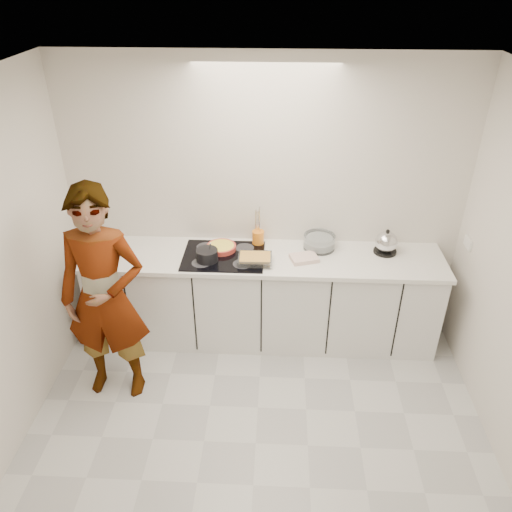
{
  "coord_description": "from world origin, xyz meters",
  "views": [
    {
      "loc": [
        0.13,
        -2.54,
        3.2
      ],
      "look_at": [
        -0.05,
        1.05,
        1.05
      ],
      "focal_mm": 35.0,
      "sensor_mm": 36.0,
      "label": 1
    }
  ],
  "objects_px": {
    "kettle": "(386,243)",
    "utensil_crock": "(258,238)",
    "mixing_bowl": "(319,242)",
    "baking_dish": "(255,259)",
    "saucepan": "(207,255)",
    "tart_dish": "(221,247)",
    "hob": "(224,256)",
    "cook": "(105,298)"
  },
  "relations": [
    {
      "from": "kettle",
      "to": "saucepan",
      "type": "bearing_deg",
      "value": -171.38
    },
    {
      "from": "kettle",
      "to": "utensil_crock",
      "type": "bearing_deg",
      "value": 175.42
    },
    {
      "from": "utensil_crock",
      "to": "saucepan",
      "type": "bearing_deg",
      "value": -142.32
    },
    {
      "from": "tart_dish",
      "to": "saucepan",
      "type": "height_order",
      "value": "saucepan"
    },
    {
      "from": "mixing_bowl",
      "to": "saucepan",
      "type": "bearing_deg",
      "value": -163.88
    },
    {
      "from": "mixing_bowl",
      "to": "cook",
      "type": "height_order",
      "value": "cook"
    },
    {
      "from": "cook",
      "to": "utensil_crock",
      "type": "bearing_deg",
      "value": 39.64
    },
    {
      "from": "saucepan",
      "to": "kettle",
      "type": "distance_m",
      "value": 1.6
    },
    {
      "from": "saucepan",
      "to": "cook",
      "type": "xyz_separation_m",
      "value": [
        -0.72,
        -0.61,
        -0.04
      ]
    },
    {
      "from": "kettle",
      "to": "cook",
      "type": "height_order",
      "value": "cook"
    },
    {
      "from": "saucepan",
      "to": "kettle",
      "type": "xyz_separation_m",
      "value": [
        1.58,
        0.24,
        0.03
      ]
    },
    {
      "from": "mixing_bowl",
      "to": "baking_dish",
      "type": "bearing_deg",
      "value": -153.11
    },
    {
      "from": "hob",
      "to": "tart_dish",
      "type": "relative_size",
      "value": 2.55
    },
    {
      "from": "utensil_crock",
      "to": "cook",
      "type": "height_order",
      "value": "cook"
    },
    {
      "from": "saucepan",
      "to": "tart_dish",
      "type": "bearing_deg",
      "value": 62.44
    },
    {
      "from": "tart_dish",
      "to": "mixing_bowl",
      "type": "relative_size",
      "value": 0.79
    },
    {
      "from": "kettle",
      "to": "utensil_crock",
      "type": "height_order",
      "value": "kettle"
    },
    {
      "from": "hob",
      "to": "baking_dish",
      "type": "height_order",
      "value": "baking_dish"
    },
    {
      "from": "kettle",
      "to": "utensil_crock",
      "type": "distance_m",
      "value": 1.16
    },
    {
      "from": "kettle",
      "to": "mixing_bowl",
      "type": "bearing_deg",
      "value": 175.49
    },
    {
      "from": "saucepan",
      "to": "mixing_bowl",
      "type": "xyz_separation_m",
      "value": [
        0.99,
        0.29,
        -0.01
      ]
    },
    {
      "from": "utensil_crock",
      "to": "cook",
      "type": "bearing_deg",
      "value": -140.72
    },
    {
      "from": "mixing_bowl",
      "to": "tart_dish",
      "type": "bearing_deg",
      "value": -174.19
    },
    {
      "from": "baking_dish",
      "to": "utensil_crock",
      "type": "height_order",
      "value": "utensil_crock"
    },
    {
      "from": "hob",
      "to": "baking_dish",
      "type": "xyz_separation_m",
      "value": [
        0.29,
        -0.1,
        0.04
      ]
    },
    {
      "from": "utensil_crock",
      "to": "cook",
      "type": "distance_m",
      "value": 1.49
    },
    {
      "from": "mixing_bowl",
      "to": "kettle",
      "type": "bearing_deg",
      "value": -4.51
    },
    {
      "from": "saucepan",
      "to": "baking_dish",
      "type": "height_order",
      "value": "saucepan"
    },
    {
      "from": "saucepan",
      "to": "kettle",
      "type": "relative_size",
      "value": 0.91
    },
    {
      "from": "utensil_crock",
      "to": "hob",
      "type": "bearing_deg",
      "value": -141.37
    },
    {
      "from": "tart_dish",
      "to": "baking_dish",
      "type": "height_order",
      "value": "baking_dish"
    },
    {
      "from": "hob",
      "to": "tart_dish",
      "type": "bearing_deg",
      "value": 106.9
    },
    {
      "from": "hob",
      "to": "mixing_bowl",
      "type": "distance_m",
      "value": 0.88
    },
    {
      "from": "utensil_crock",
      "to": "kettle",
      "type": "bearing_deg",
      "value": -4.58
    },
    {
      "from": "saucepan",
      "to": "baking_dish",
      "type": "xyz_separation_m",
      "value": [
        0.42,
        -0.0,
        -0.02
      ]
    },
    {
      "from": "saucepan",
      "to": "mixing_bowl",
      "type": "height_order",
      "value": "saucepan"
    },
    {
      "from": "kettle",
      "to": "baking_dish",
      "type": "bearing_deg",
      "value": -168.18
    },
    {
      "from": "hob",
      "to": "baking_dish",
      "type": "bearing_deg",
      "value": -19.0
    },
    {
      "from": "mixing_bowl",
      "to": "cook",
      "type": "bearing_deg",
      "value": -152.38
    },
    {
      "from": "hob",
      "to": "saucepan",
      "type": "height_order",
      "value": "saucepan"
    },
    {
      "from": "tart_dish",
      "to": "kettle",
      "type": "height_order",
      "value": "kettle"
    },
    {
      "from": "tart_dish",
      "to": "utensil_crock",
      "type": "bearing_deg",
      "value": 22.56
    }
  ]
}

